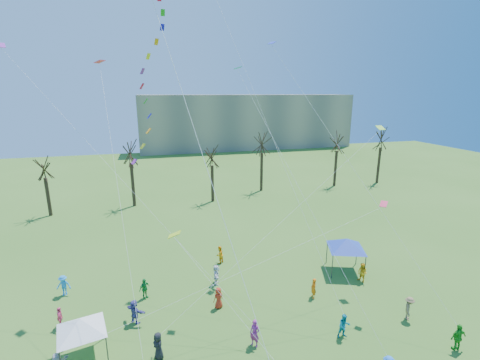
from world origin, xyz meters
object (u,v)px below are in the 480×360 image
object	(u,v)px
big_box_kite	(156,83)
canopy_tent_blue	(346,244)
distant_building	(246,121)
canopy_tent_white	(81,325)

from	to	relation	value
big_box_kite	canopy_tent_blue	bearing A→B (deg)	21.34
big_box_kite	canopy_tent_blue	size ratio (longest dim) A/B	5.34
distant_building	big_box_kite	world-z (taller)	big_box_kite
distant_building	canopy_tent_white	size ratio (longest dim) A/B	16.60
distant_building	big_box_kite	distance (m)	81.42
distant_building	canopy_tent_blue	bearing A→B (deg)	-98.86
distant_building	big_box_kite	size ratio (longest dim) A/B	2.82
big_box_kite	canopy_tent_white	distance (m)	14.71
distant_building	canopy_tent_blue	size ratio (longest dim) A/B	15.09
big_box_kite	canopy_tent_white	xyz separation A→B (m)	(-5.15, 1.12, -13.73)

